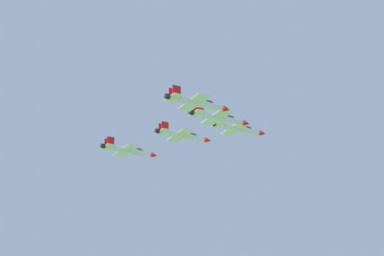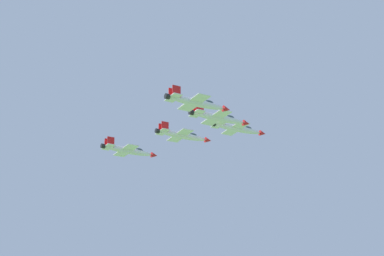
# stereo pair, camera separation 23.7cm
# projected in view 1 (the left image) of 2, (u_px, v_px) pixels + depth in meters

# --- Properties ---
(jet_lead) EXTENTS (16.13, 13.73, 3.95)m
(jet_lead) POSITION_uv_depth(u_px,v_px,m) (238.00, 128.00, 238.37)
(jet_lead) COLOR white
(jet_left_wingman) EXTENTS (16.24, 13.91, 3.99)m
(jet_left_wingman) POSITION_uv_depth(u_px,v_px,m) (183.00, 135.00, 241.39)
(jet_left_wingman) COLOR white
(jet_right_wingman) EXTENTS (16.60, 14.21, 4.07)m
(jet_right_wingman) POSITION_uv_depth(u_px,v_px,m) (219.00, 118.00, 222.59)
(jet_right_wingman) COLOR white
(jet_left_outer) EXTENTS (16.02, 14.22, 3.99)m
(jet_left_outer) POSITION_uv_depth(u_px,v_px,m) (128.00, 150.00, 243.42)
(jet_left_outer) COLOR white
(jet_right_outer) EXTENTS (16.40, 14.47, 4.07)m
(jet_right_outer) POSITION_uv_depth(u_px,v_px,m) (197.00, 102.00, 207.08)
(jet_right_outer) COLOR white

